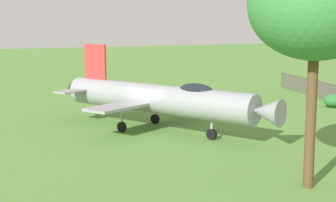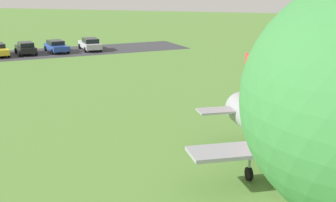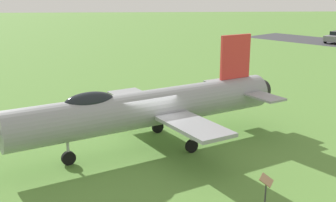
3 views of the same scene
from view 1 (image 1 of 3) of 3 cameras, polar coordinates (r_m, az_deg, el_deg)
The scene contains 5 objects.
ground_plane at distance 29.76m, azimuth -1.39°, elevation -3.35°, with size 200.00×200.00×0.00m, color #568438.
display_jet at distance 29.17m, azimuth -0.81°, elevation 0.25°, with size 9.40×13.87×4.93m.
shade_tree at distance 19.49m, azimuth 16.39°, elevation 10.35°, with size 4.96×5.11×9.02m.
shrub_near_fence at distance 39.78m, azimuth 18.30°, elevation 0.07°, with size 1.64×1.44×1.04m.
info_plaque at distance 35.49m, azimuth 4.80°, elevation 0.02°, with size 0.72×0.63×1.14m.
Camera 1 is at (-11.57, -26.68, 6.30)m, focal length 53.86 mm.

